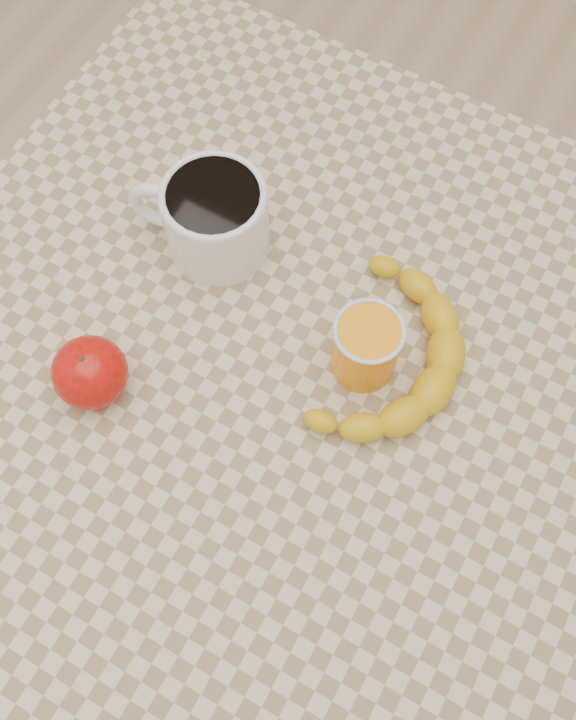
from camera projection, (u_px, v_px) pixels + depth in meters
The scene contains 6 objects.
ground at pixel (288, 528), 1.47m from camera, with size 3.00×3.00×0.00m, color tan.
table at pixel (288, 399), 0.87m from camera, with size 0.80×0.80×0.75m.
coffee_mug at pixel (213, 216), 0.80m from camera, with size 0.16×0.13×0.09m.
orange_juice_glass at pixel (366, 347), 0.75m from camera, with size 0.07×0.07×0.08m.
apple at pixel (90, 372), 0.75m from camera, with size 0.09×0.09×0.07m.
banana at pixel (388, 357), 0.77m from camera, with size 0.18×0.25×0.04m, color gold, non-canonical shape.
Camera 1 is at (0.15, -0.27, 1.47)m, focal length 40.00 mm.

